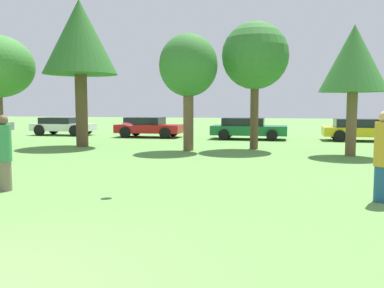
{
  "coord_description": "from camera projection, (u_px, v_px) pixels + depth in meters",
  "views": [
    {
      "loc": [
        3.09,
        -3.21,
        1.91
      ],
      "look_at": [
        0.97,
        5.8,
        1.02
      ],
      "focal_mm": 37.43,
      "sensor_mm": 36.0,
      "label": 1
    }
  ],
  "objects": [
    {
      "name": "person_thrower",
      "position": [
        4.0,
        153.0,
        8.94
      ],
      "size": [
        0.33,
        0.33,
        1.71
      ],
      "rotation": [
        0.0,
        0.0,
        0.1
      ],
      "color": "#726651",
      "rests_on": "ground"
    },
    {
      "name": "person_catcher",
      "position": [
        383.0,
        156.0,
        7.9
      ],
      "size": [
        0.35,
        0.35,
        1.81
      ],
      "rotation": [
        0.0,
        0.0,
        -3.04
      ],
      "color": "navy",
      "rests_on": "ground"
    },
    {
      "name": "frisbee",
      "position": [
        128.0,
        124.0,
        8.67
      ],
      "size": [
        0.23,
        0.22,
        0.11
      ],
      "color": "#F21E72"
    },
    {
      "name": "tree_1",
      "position": [
        80.0,
        39.0,
        18.45
      ],
      "size": [
        3.42,
        3.42,
        6.79
      ],
      "color": "brown",
      "rests_on": "ground"
    },
    {
      "name": "tree_2",
      "position": [
        188.0,
        67.0,
        16.83
      ],
      "size": [
        2.47,
        2.47,
        4.92
      ],
      "color": "brown",
      "rests_on": "ground"
    },
    {
      "name": "tree_3",
      "position": [
        255.0,
        57.0,
        17.36
      ],
      "size": [
        2.91,
        2.91,
        5.53
      ],
      "color": "brown",
      "rests_on": "ground"
    },
    {
      "name": "tree_4",
      "position": [
        354.0,
        60.0,
        14.99
      ],
      "size": [
        2.51,
        2.51,
        4.94
      ],
      "color": "brown",
      "rests_on": "ground"
    },
    {
      "name": "parked_car_white",
      "position": [
        62.0,
        125.0,
        26.13
      ],
      "size": [
        4.03,
        1.86,
        1.15
      ],
      "rotation": [
        0.0,
        0.0,
        0.01
      ],
      "color": "silver",
      "rests_on": "ground"
    },
    {
      "name": "parked_car_red",
      "position": [
        148.0,
        127.0,
        24.45
      ],
      "size": [
        4.01,
        2.05,
        1.21
      ],
      "rotation": [
        0.0,
        0.0,
        0.01
      ],
      "color": "red",
      "rests_on": "ground"
    },
    {
      "name": "parked_car_green",
      "position": [
        247.0,
        128.0,
        22.93
      ],
      "size": [
        4.27,
        2.09,
        1.23
      ],
      "rotation": [
        0.0,
        0.0,
        0.01
      ],
      "color": "#196633",
      "rests_on": "ground"
    },
    {
      "name": "parked_car_yellow",
      "position": [
        361.0,
        129.0,
        21.81
      ],
      "size": [
        4.18,
        2.05,
        1.2
      ],
      "rotation": [
        0.0,
        0.0,
        0.01
      ],
      "color": "gold",
      "rests_on": "ground"
    }
  ]
}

